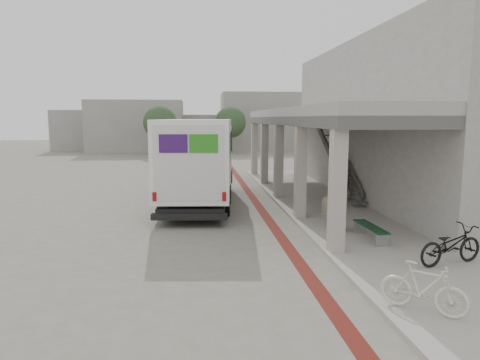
{
  "coord_description": "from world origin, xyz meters",
  "views": [
    {
      "loc": [
        -1.54,
        -14.15,
        3.61
      ],
      "look_at": [
        -0.12,
        -0.34,
        1.6
      ],
      "focal_mm": 32.0,
      "sensor_mm": 36.0,
      "label": 1
    }
  ],
  "objects": [
    {
      "name": "distant_backdrop",
      "position": [
        -2.84,
        35.89,
        2.7
      ],
      "size": [
        28.0,
        10.0,
        6.5
      ],
      "color": "gray",
      "rests_on": "ground"
    },
    {
      "name": "sidewalk",
      "position": [
        4.0,
        0.0,
        0.06
      ],
      "size": [
        4.4,
        28.0,
        0.12
      ],
      "primitive_type": "cube",
      "color": "gray",
      "rests_on": "ground"
    },
    {
      "name": "utility_cabinet",
      "position": [
        4.68,
        3.67,
        0.68
      ],
      "size": [
        0.64,
        0.77,
        1.11
      ],
      "primitive_type": "cube",
      "rotation": [
        0.0,
        0.0,
        0.23
      ],
      "color": "gray",
      "rests_on": "sidewalk"
    },
    {
      "name": "bicycle_cream",
      "position": [
        2.5,
        -7.18,
        0.58
      ],
      "size": [
        1.45,
        1.33,
        0.92
      ],
      "primitive_type": "imported",
      "rotation": [
        0.0,
        0.0,
        0.86
      ],
      "color": "beige",
      "rests_on": "sidewalk"
    },
    {
      "name": "ground",
      "position": [
        0.0,
        0.0,
        0.0
      ],
      "size": [
        120.0,
        120.0,
        0.0
      ],
      "primitive_type": "plane",
      "color": "#69665A",
      "rests_on": "ground"
    },
    {
      "name": "tree_mid",
      "position": [
        2.0,
        30.0,
        3.18
      ],
      "size": [
        3.2,
        3.2,
        4.8
      ],
      "color": "#38281C",
      "rests_on": "ground"
    },
    {
      "name": "bicycle_black",
      "position": [
        4.5,
        -4.81,
        0.6
      ],
      "size": [
        1.93,
        1.09,
        0.96
      ],
      "primitive_type": "imported",
      "rotation": [
        0.0,
        0.0,
        1.83
      ],
      "color": "black",
      "rests_on": "sidewalk"
    },
    {
      "name": "bench",
      "position": [
        3.46,
        -2.55,
        0.41
      ],
      "size": [
        0.44,
        1.72,
        0.4
      ],
      "rotation": [
        0.0,
        0.0,
        0.04
      ],
      "color": "gray",
      "rests_on": "sidewalk"
    },
    {
      "name": "tree_right",
      "position": [
        10.0,
        29.0,
        3.18
      ],
      "size": [
        3.2,
        3.2,
        4.8
      ],
      "color": "#38281C",
      "rests_on": "ground"
    },
    {
      "name": "fedex_truck",
      "position": [
        -1.43,
        3.73,
        1.9
      ],
      "size": [
        3.34,
        8.55,
        3.56
      ],
      "rotation": [
        0.0,
        0.0,
        -0.09
      ],
      "color": "black",
      "rests_on": "ground"
    },
    {
      "name": "bollard_far",
      "position": [
        3.23,
        0.83,
        0.46
      ],
      "size": [
        0.45,
        0.45,
        0.67
      ],
      "color": "gray",
      "rests_on": "sidewalk"
    },
    {
      "name": "tree_left",
      "position": [
        -5.0,
        28.0,
        3.18
      ],
      "size": [
        3.2,
        3.2,
        4.8
      ],
      "color": "#38281C",
      "rests_on": "ground"
    },
    {
      "name": "bollard_near",
      "position": [
        2.87,
        -1.46,
        0.46
      ],
      "size": [
        0.46,
        0.46,
        0.68
      ],
      "color": "gray",
      "rests_on": "sidewalk"
    },
    {
      "name": "bike_lane_stripe",
      "position": [
        1.0,
        2.0,
        0.01
      ],
      "size": [
        0.35,
        40.0,
        0.01
      ],
      "primitive_type": "cube",
      "color": "#5B1912",
      "rests_on": "ground"
    },
    {
      "name": "transit_building",
      "position": [
        6.83,
        4.5,
        3.4
      ],
      "size": [
        7.6,
        17.0,
        7.0
      ],
      "color": "gray",
      "rests_on": "ground"
    }
  ]
}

